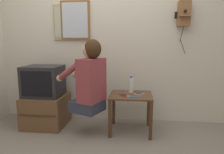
# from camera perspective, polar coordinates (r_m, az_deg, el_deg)

# --- Properties ---
(ground_plane) EXTENTS (14.00, 14.00, 0.00)m
(ground_plane) POSITION_cam_1_polar(r_m,az_deg,el_deg) (2.39, -4.90, -19.85)
(ground_plane) COLOR slate
(wall_back) EXTENTS (6.80, 0.05, 2.55)m
(wall_back) POSITION_cam_1_polar(r_m,az_deg,el_deg) (3.05, -1.55, 11.46)
(wall_back) COLOR beige
(wall_back) RESTS_ON ground_plane
(side_table) EXTENTS (0.55, 0.49, 0.51)m
(side_table) POSITION_cam_1_polar(r_m,az_deg,el_deg) (2.67, 5.38, -7.01)
(side_table) COLOR #51331E
(side_table) RESTS_ON ground_plane
(person) EXTENTS (0.63, 0.54, 0.92)m
(person) POSITION_cam_1_polar(r_m,az_deg,el_deg) (2.51, -6.41, -0.32)
(person) COLOR #2D3347
(person) RESTS_ON ground_plane
(tv_stand) EXTENTS (0.56, 0.56, 0.44)m
(tv_stand) POSITION_cam_1_polar(r_m,az_deg,el_deg) (3.08, -18.20, -9.01)
(tv_stand) COLOR brown
(tv_stand) RESTS_ON ground_plane
(television) EXTENTS (0.51, 0.43, 0.43)m
(television) POSITION_cam_1_polar(r_m,az_deg,el_deg) (2.97, -18.97, -1.08)
(television) COLOR #232326
(television) RESTS_ON tv_stand
(wall_phone_antique) EXTENTS (0.21, 0.19, 0.76)m
(wall_phone_antique) POSITION_cam_1_polar(r_m,az_deg,el_deg) (3.04, 19.86, 16.79)
(wall_phone_antique) COLOR brown
(framed_picture) EXTENTS (0.28, 0.03, 0.52)m
(framed_picture) POSITION_cam_1_polar(r_m,az_deg,el_deg) (3.19, -13.85, 14.92)
(framed_picture) COLOR tan
(wall_mirror) EXTENTS (0.44, 0.04, 0.57)m
(wall_mirror) POSITION_cam_1_polar(r_m,az_deg,el_deg) (3.13, -10.47, 15.62)
(wall_mirror) COLOR brown
(cell_phone_held) EXTENTS (0.11, 0.14, 0.01)m
(cell_phone_held) POSITION_cam_1_polar(r_m,az_deg,el_deg) (2.59, 3.24, -5.12)
(cell_phone_held) COLOR maroon
(cell_phone_held) RESTS_ON side_table
(cell_phone_spare) EXTENTS (0.14, 0.12, 0.01)m
(cell_phone_spare) POSITION_cam_1_polar(r_m,az_deg,el_deg) (2.67, 7.80, -4.74)
(cell_phone_spare) COLOR silver
(cell_phone_spare) RESTS_ON side_table
(water_bottle) EXTENTS (0.06, 0.06, 0.23)m
(water_bottle) POSITION_cam_1_polar(r_m,az_deg,el_deg) (2.73, 5.51, -2.24)
(water_bottle) COLOR silver
(water_bottle) RESTS_ON side_table
(toothbrush) EXTENTS (0.17, 0.05, 0.02)m
(toothbrush) POSITION_cam_1_polar(r_m,az_deg,el_deg) (2.51, 6.00, -5.60)
(toothbrush) COLOR #338CD8
(toothbrush) RESTS_ON side_table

